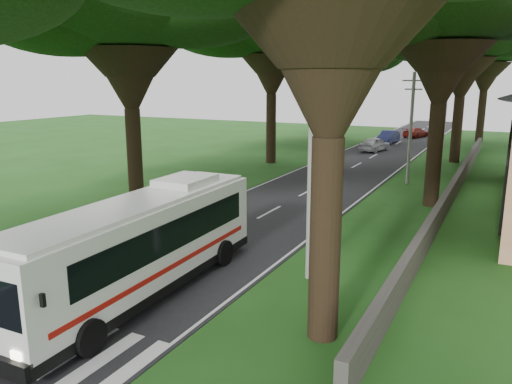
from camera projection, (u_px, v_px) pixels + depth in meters
name	position (u px, v px, depth m)	size (l,w,h in m)	color
ground	(87.00, 311.00, 16.51)	(140.00, 140.00, 0.00)	#1D4814
road	(331.00, 179.00, 38.22)	(8.00, 120.00, 0.04)	black
crosswalk	(36.00, 338.00, 14.77)	(8.00, 3.00, 0.01)	silver
property_wall	(456.00, 185.00, 33.23)	(0.35, 50.00, 1.20)	#383533
pole_near	(311.00, 171.00, 18.36)	(1.60, 0.24, 8.00)	gray
pole_mid	(411.00, 126.00, 35.72)	(1.60, 0.24, 8.00)	gray
pole_far	(446.00, 111.00, 53.09)	(1.60, 0.24, 8.00)	gray
tree_l_mida	(126.00, 1.00, 27.88)	(13.62, 13.62, 14.79)	black
tree_l_midb	(272.00, 18.00, 43.10)	(15.55, 15.55, 16.04)	black
tree_l_far	(328.00, 51.00, 59.58)	(14.60, 14.60, 14.00)	black
tree_r_midb	(466.00, 26.00, 43.52)	(14.16, 14.16, 15.18)	black
tree_r_far	(489.00, 38.00, 58.66)	(14.65, 14.65, 15.51)	black
coach_bus	(142.00, 244.00, 17.46)	(3.00, 11.77, 3.45)	white
distant_car_a	(374.00, 144.00, 52.70)	(1.79, 4.44, 1.51)	#ACABB0
distant_car_b	(388.00, 137.00, 59.47)	(1.58, 4.52, 1.49)	navy
distant_car_c	(416.00, 132.00, 65.32)	(1.83, 4.50, 1.31)	maroon
pedestrian	(158.00, 202.00, 27.38)	(0.67, 0.44, 1.83)	black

